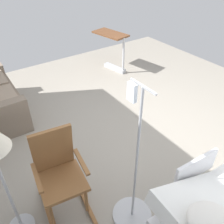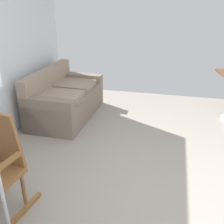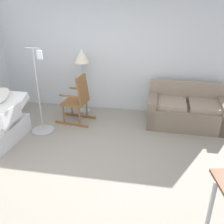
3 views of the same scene
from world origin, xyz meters
name	(u,v)px [view 1 (image 1 of 3)]	position (x,y,z in m)	size (l,w,h in m)	color
ground_plane	(132,129)	(0.00, 0.00, 0.00)	(6.52, 6.52, 0.00)	gray
rocking_chair	(59,173)	(-0.59, 1.51, 0.50)	(0.82, 0.58, 1.05)	brown
overbed_table	(113,47)	(2.01, -1.02, 0.53)	(0.87, 0.55, 0.84)	#B2B5BA
iv_pole	(133,202)	(-1.18, 0.97, 0.25)	(0.44, 0.44, 1.69)	#B2B5BA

